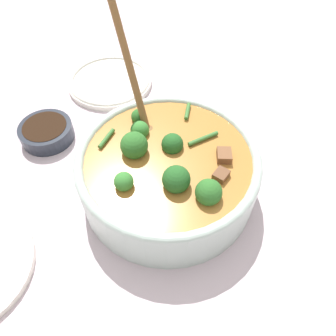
{
  "coord_description": "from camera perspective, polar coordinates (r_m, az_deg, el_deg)",
  "views": [
    {
      "loc": [
        0.01,
        -0.33,
        0.47
      ],
      "look_at": [
        0.0,
        0.0,
        0.06
      ],
      "focal_mm": 35.0,
      "sensor_mm": 36.0,
      "label": 1
    }
  ],
  "objects": [
    {
      "name": "ground_plane",
      "position": [
        0.58,
        0.0,
        -3.59
      ],
      "size": [
        4.0,
        4.0,
        0.0
      ],
      "primitive_type": "plane",
      "color": "silver"
    },
    {
      "name": "stew_bowl",
      "position": [
        0.54,
        -0.04,
        -0.33
      ],
      "size": [
        0.29,
        0.31,
        0.28
      ],
      "color": "#B2C6BC",
      "rests_on": "ground_plane"
    },
    {
      "name": "condiment_bowl",
      "position": [
        0.69,
        -20.43,
        6.0
      ],
      "size": [
        0.1,
        0.1,
        0.03
      ],
      "color": "#232833",
      "rests_on": "ground_plane"
    },
    {
      "name": "empty_plate",
      "position": [
        0.79,
        -10.07,
        14.7
      ],
      "size": [
        0.19,
        0.19,
        0.02
      ],
      "color": "silver",
      "rests_on": "ground_plane"
    }
  ]
}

